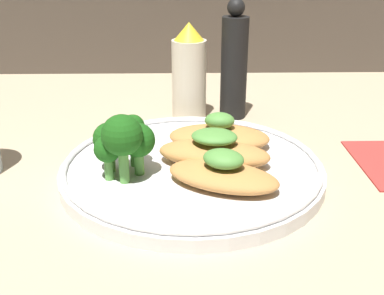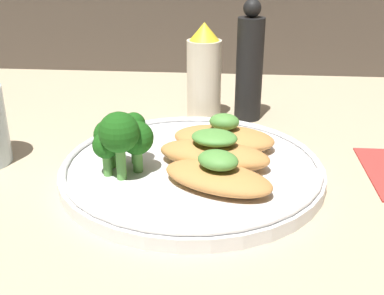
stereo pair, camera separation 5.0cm
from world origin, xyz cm
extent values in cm
cube|color=tan|center=(0.00, 0.00, -0.50)|extent=(180.00, 180.00, 1.00)
cylinder|color=white|center=(0.00, 0.00, 0.70)|extent=(27.71, 27.71, 1.40)
torus|color=white|center=(0.00, 0.00, 1.70)|extent=(27.11, 27.11, 0.60)
ellipsoid|color=#BC7F42|center=(2.87, -4.74, 2.42)|extent=(12.33, 9.52, 2.04)
ellipsoid|color=#518E3D|center=(2.87, -4.74, 4.28)|extent=(4.93, 4.52, 1.69)
ellipsoid|color=#BC7F42|center=(2.31, 0.27, 2.66)|extent=(12.65, 7.72, 2.51)
ellipsoid|color=#518E3D|center=(2.31, 0.27, 4.60)|extent=(5.54, 4.81, 1.38)
ellipsoid|color=#BC7F42|center=(3.20, 4.75, 2.56)|extent=(12.19, 7.85, 2.31)
ellipsoid|color=#518E3D|center=(3.20, 4.75, 4.60)|extent=(3.69, 3.11, 1.78)
cylinder|color=#569942|center=(-5.37, -1.99, 2.65)|extent=(0.99, 0.99, 2.51)
sphere|color=#195114|center=(-5.37, -1.99, 5.11)|extent=(3.44, 3.44, 3.44)
cylinder|color=#569942|center=(-6.05, -0.11, 3.16)|extent=(0.82, 0.82, 3.52)
sphere|color=#195114|center=(-6.05, -0.11, 5.79)|extent=(2.49, 2.49, 2.49)
cylinder|color=#569942|center=(-8.34, -1.18, 2.61)|extent=(0.89, 0.89, 2.43)
sphere|color=#195114|center=(-8.34, -1.18, 4.98)|extent=(3.28, 3.28, 3.28)
cylinder|color=#569942|center=(-8.26, -3.08, 2.57)|extent=(0.92, 0.92, 2.33)
sphere|color=#195114|center=(-8.26, -3.08, 4.67)|extent=(2.68, 2.68, 2.68)
cylinder|color=#569942|center=(-6.68, -3.74, 3.19)|extent=(0.99, 0.99, 3.58)
sphere|color=#195114|center=(-6.68, -3.74, 6.37)|extent=(3.99, 3.99, 3.99)
cylinder|color=beige|center=(-0.26, 18.81, 5.43)|extent=(4.75, 4.75, 10.86)
cone|color=yellow|center=(-0.26, 18.81, 12.05)|extent=(4.04, 4.04, 2.39)
cylinder|color=black|center=(6.16, 18.81, 6.96)|extent=(3.64, 3.64, 13.92)
sphere|color=black|center=(6.16, 18.81, 15.10)|extent=(2.37, 2.37, 2.37)
camera|label=1|loc=(-0.98, -45.80, 23.41)|focal=45.00mm
camera|label=2|loc=(4.01, -45.64, 23.41)|focal=45.00mm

